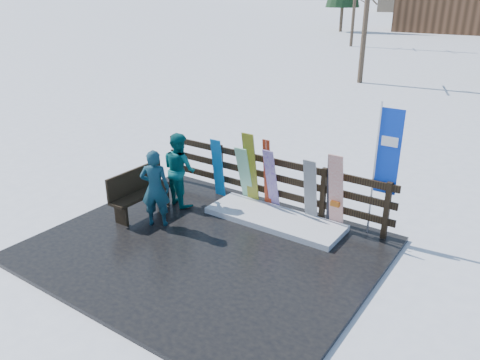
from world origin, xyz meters
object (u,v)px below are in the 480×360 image
Objects in this scene: snowboard_4 at (310,191)px; snowboard_1 at (245,175)px; bench at (139,190)px; snowboard_5 at (336,192)px; snowboard_0 at (218,168)px; snowboard_3 at (272,180)px; rental_flag at (385,156)px; snowboard_2 at (251,170)px; person_back at (179,169)px; person_front at (155,188)px.

snowboard_1 is at bearing 180.00° from snowboard_4.
bench is 2.27m from snowboard_1.
snowboard_1 is 0.86× the size of snowboard_5.
snowboard_0 is 1.00× the size of snowboard_4.
snowboard_3 is 1.06× the size of snowboard_4.
bench is 1.84m from snowboard_0.
bench is at bearing -156.96° from rental_flag.
snowboard_2 is at bearing -180.00° from snowboard_3.
snowboard_0 reaches higher than snowboard_1.
snowboard_5 is 0.63× the size of rental_flag.
snowboard_1 is 1.43m from person_back.
rental_flag reaches higher than snowboard_3.
bench is at bearing -47.48° from person_front.
person_front is 0.98× the size of person_back.
snowboard_3 is 0.91× the size of person_back.
bench is 0.92× the size of person_back.
person_back reaches higher than snowboard_4.
person_front is at bearing -95.08° from snowboard_0.
person_back is at bearing -146.43° from snowboard_1.
rental_flag reaches higher than snowboard_0.
snowboard_1 is 1.58m from snowboard_4.
snowboard_0 is 0.87× the size of person_front.
snowboard_0 is 0.90m from snowboard_2.
snowboard_0 is at bearing -126.08° from person_front.
snowboard_3 is (1.41, 0.00, 0.03)m from snowboard_0.
snowboard_2 is at bearing 43.40° from bench.
rental_flag reaches higher than person_back.
rental_flag is at bearing 6.93° from snowboard_3.
snowboard_1 is (0.74, 0.00, -0.01)m from snowboard_0.
snowboard_4 is (1.43, 0.00, -0.16)m from snowboard_2.
snowboard_2 is at bearing -132.39° from person_back.
snowboard_4 is 0.85× the size of snowboard_5.
snowboard_3 is 2.02m from person_back.
snowboard_4 is at bearing 0.00° from snowboard_1.
person_front reaches higher than snowboard_1.
snowboard_5 is at bearing -179.74° from person_front.
person_front is at bearing -151.01° from rental_flag.
snowboard_3 is (0.67, 0.00, 0.04)m from snowboard_1.
snowboard_3 is at bearing 180.00° from snowboard_4.
snowboard_4 is 0.85× the size of person_back.
person_back is at bearing -165.46° from rental_flag.
snowboard_0 reaches higher than bench.
rental_flag reaches higher than snowboard_2.
snowboard_2 is 1.05× the size of snowboard_5.
snowboard_5 is (3.69, 1.63, 0.28)m from bench.
snowboard_0 is 2.31m from snowboard_4.
snowboard_1 is 0.95× the size of snowboard_3.
snowboard_0 is at bearing 180.00° from snowboard_1.
snowboard_0 is 0.85× the size of person_back.
person_front is at bearing 122.56° from person_back.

